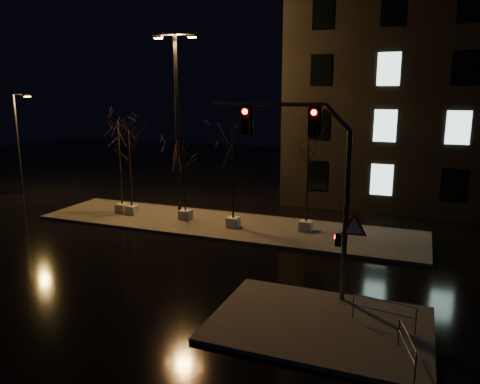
% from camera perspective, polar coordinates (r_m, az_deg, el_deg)
% --- Properties ---
extents(ground, '(90.00, 90.00, 0.00)m').
position_cam_1_polar(ground, '(21.61, -8.34, -8.34)').
color(ground, black).
rests_on(ground, ground).
extents(median, '(22.00, 5.00, 0.15)m').
position_cam_1_polar(median, '(26.68, -1.96, -4.04)').
color(median, '#46443E').
rests_on(median, ground).
extents(sidewalk_corner, '(7.00, 5.00, 0.15)m').
position_cam_1_polar(sidewalk_corner, '(16.08, 9.67, -15.60)').
color(sidewalk_corner, '#46443E').
rests_on(sidewalk_corner, ground).
extents(tree_0, '(1.80, 1.80, 5.75)m').
position_cam_1_polar(tree_0, '(29.24, -14.58, 5.87)').
color(tree_0, '#BCB8AF').
rests_on(tree_0, median).
extents(tree_1, '(1.80, 1.80, 5.25)m').
position_cam_1_polar(tree_1, '(28.66, -13.39, 5.05)').
color(tree_1, '#BCB8AF').
rests_on(tree_1, median).
extents(tree_2, '(1.80, 1.80, 4.68)m').
position_cam_1_polar(tree_2, '(27.02, -6.82, 3.97)').
color(tree_2, '#BCB8AF').
rests_on(tree_2, median).
extents(tree_3, '(1.80, 1.80, 5.68)m').
position_cam_1_polar(tree_3, '(25.13, -0.86, 5.17)').
color(tree_3, '#BCB8AF').
rests_on(tree_3, median).
extents(tree_4, '(1.80, 1.80, 4.76)m').
position_cam_1_polar(tree_4, '(24.78, 8.25, 3.32)').
color(tree_4, '#BCB8AF').
rests_on(tree_4, median).
extents(traffic_signal_mast, '(5.73, 0.55, 7.00)m').
position_cam_1_polar(traffic_signal_mast, '(16.51, 9.09, 2.34)').
color(traffic_signal_mast, '#5B5D63').
rests_on(traffic_signal_mast, sidewalk_corner).
extents(streetlight_main, '(2.67, 0.57, 10.65)m').
position_cam_1_polar(streetlight_main, '(28.56, -7.71, 9.61)').
color(streetlight_main, black).
rests_on(streetlight_main, median).
extents(streetlight_far, '(1.43, 0.52, 7.37)m').
position_cam_1_polar(streetlight_far, '(38.31, -25.36, 5.82)').
color(streetlight_far, black).
rests_on(streetlight_far, ground).
extents(guard_rail_a, '(2.00, 0.38, 0.88)m').
position_cam_1_polar(guard_rail_a, '(16.05, 17.11, -13.48)').
color(guard_rail_a, '#5B5D63').
rests_on(guard_rail_a, sidewalk_corner).
extents(guard_rail_b, '(0.54, 1.84, 0.90)m').
position_cam_1_polar(guard_rail_b, '(14.23, 19.67, -17.09)').
color(guard_rail_b, '#5B5D63').
rests_on(guard_rail_b, sidewalk_corner).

